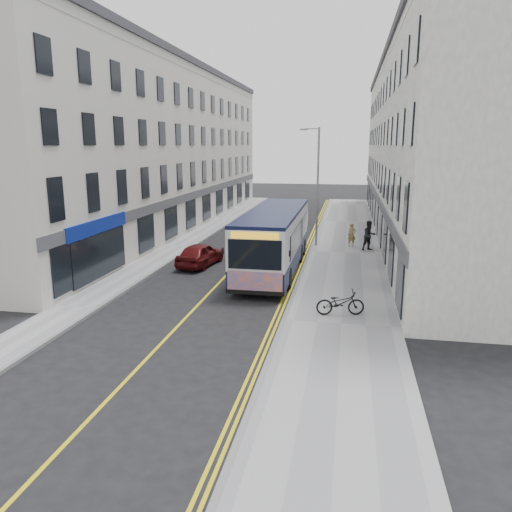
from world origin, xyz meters
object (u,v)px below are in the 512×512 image
at_px(pedestrian_near, 352,235).
at_px(city_bus, 274,238).
at_px(streetlamp, 317,183).
at_px(car_maroon, 200,254).
at_px(car_white, 299,216).
at_px(bicycle, 340,303).
at_px(pedestrian_far, 369,236).

bearing_deg(pedestrian_near, city_bus, -142.32).
xyz_separation_m(streetlamp, car_maroon, (-6.17, -6.69, -3.70)).
height_order(city_bus, car_white, city_bus).
height_order(streetlamp, bicycle, streetlamp).
height_order(pedestrian_near, car_white, pedestrian_near).
bearing_deg(car_white, streetlamp, -84.07).
xyz_separation_m(streetlamp, pedestrian_far, (3.59, -0.99, -3.29)).
xyz_separation_m(bicycle, car_maroon, (-8.17, 7.53, 0.05)).
height_order(pedestrian_far, car_maroon, pedestrian_far).
xyz_separation_m(city_bus, bicycle, (3.79, -7.23, -1.23)).
relative_size(streetlamp, car_maroon, 2.00).
height_order(streetlamp, car_maroon, streetlamp).
bearing_deg(car_maroon, car_white, -95.95).
relative_size(city_bus, car_maroon, 2.93).
distance_m(pedestrian_near, pedestrian_far, 1.56).
bearing_deg(pedestrian_near, streetlamp, 160.71).
bearing_deg(bicycle, pedestrian_far, -18.72).
relative_size(pedestrian_far, car_maroon, 0.48).
bearing_deg(streetlamp, bicycle, -82.00).
relative_size(city_bus, car_white, 2.77).
relative_size(streetlamp, bicycle, 4.10).
bearing_deg(car_white, pedestrian_far, -68.40).
relative_size(bicycle, pedestrian_near, 1.24).
distance_m(car_white, car_maroon, 17.04).
distance_m(streetlamp, car_maroon, 9.82).
bearing_deg(pedestrian_near, bicycle, -113.17).
distance_m(pedestrian_near, car_maroon, 10.98).
relative_size(car_white, car_maroon, 1.06).
relative_size(streetlamp, pedestrian_near, 5.08).
distance_m(city_bus, pedestrian_far, 8.09).
distance_m(streetlamp, car_white, 10.72).
bearing_deg(car_white, car_maroon, -109.86).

